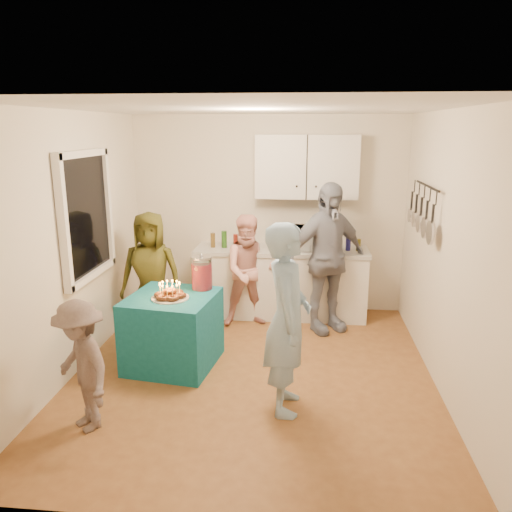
# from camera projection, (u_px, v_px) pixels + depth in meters

# --- Properties ---
(floor) EXTENTS (4.00, 4.00, 0.00)m
(floor) POSITION_uv_depth(u_px,v_px,m) (253.00, 374.00, 5.08)
(floor) COLOR brown
(floor) RESTS_ON ground
(ceiling) EXTENTS (4.00, 4.00, 0.00)m
(ceiling) POSITION_uv_depth(u_px,v_px,m) (252.00, 108.00, 4.43)
(ceiling) COLOR white
(ceiling) RESTS_ON floor
(back_wall) EXTENTS (3.60, 3.60, 0.00)m
(back_wall) POSITION_uv_depth(u_px,v_px,m) (268.00, 215.00, 6.69)
(back_wall) COLOR silver
(back_wall) RESTS_ON floor
(left_wall) EXTENTS (4.00, 4.00, 0.00)m
(left_wall) POSITION_uv_depth(u_px,v_px,m) (72.00, 246.00, 4.93)
(left_wall) COLOR silver
(left_wall) RESTS_ON floor
(right_wall) EXTENTS (4.00, 4.00, 0.00)m
(right_wall) POSITION_uv_depth(u_px,v_px,m) (447.00, 255.00, 4.59)
(right_wall) COLOR silver
(right_wall) RESTS_ON floor
(window_night) EXTENTS (0.04, 1.00, 1.20)m
(window_night) POSITION_uv_depth(u_px,v_px,m) (85.00, 216.00, 5.16)
(window_night) COLOR black
(window_night) RESTS_ON left_wall
(counter) EXTENTS (2.20, 0.58, 0.86)m
(counter) POSITION_uv_depth(u_px,v_px,m) (281.00, 284.00, 6.60)
(counter) COLOR white
(counter) RESTS_ON floor
(countertop) EXTENTS (2.24, 0.62, 0.05)m
(countertop) POSITION_uv_depth(u_px,v_px,m) (282.00, 250.00, 6.48)
(countertop) COLOR beige
(countertop) RESTS_ON counter
(upper_cabinet) EXTENTS (1.30, 0.30, 0.80)m
(upper_cabinet) POSITION_uv_depth(u_px,v_px,m) (307.00, 167.00, 6.33)
(upper_cabinet) COLOR white
(upper_cabinet) RESTS_ON back_wall
(pot_rack) EXTENTS (0.12, 1.00, 0.60)m
(pot_rack) POSITION_uv_depth(u_px,v_px,m) (423.00, 210.00, 5.19)
(pot_rack) COLOR black
(pot_rack) RESTS_ON right_wall
(microwave) EXTENTS (0.55, 0.39, 0.29)m
(microwave) POSITION_uv_depth(u_px,v_px,m) (293.00, 238.00, 6.43)
(microwave) COLOR white
(microwave) RESTS_ON countertop
(party_table) EXTENTS (0.96, 0.96, 0.76)m
(party_table) POSITION_uv_depth(u_px,v_px,m) (173.00, 330.00, 5.20)
(party_table) COLOR #115F71
(party_table) RESTS_ON floor
(donut_cake) EXTENTS (0.38, 0.38, 0.18)m
(donut_cake) POSITION_uv_depth(u_px,v_px,m) (170.00, 290.00, 5.01)
(donut_cake) COLOR #381C0C
(donut_cake) RESTS_ON party_table
(punch_jar) EXTENTS (0.22, 0.22, 0.34)m
(punch_jar) POSITION_uv_depth(u_px,v_px,m) (202.00, 273.00, 5.29)
(punch_jar) COLOR red
(punch_jar) RESTS_ON party_table
(man_birthday) EXTENTS (0.42, 0.63, 1.69)m
(man_birthday) POSITION_uv_depth(u_px,v_px,m) (287.00, 319.00, 4.27)
(man_birthday) COLOR #8FB2D1
(man_birthday) RESTS_ON floor
(woman_back_left) EXTENTS (0.75, 0.51, 1.49)m
(woman_back_left) POSITION_uv_depth(u_px,v_px,m) (151.00, 274.00, 5.93)
(woman_back_left) COLOR #65641C
(woman_back_left) RESTS_ON floor
(woman_back_center) EXTENTS (0.80, 0.69, 1.41)m
(woman_back_center) POSITION_uv_depth(u_px,v_px,m) (250.00, 271.00, 6.20)
(woman_back_center) COLOR #EF827C
(woman_back_center) RESTS_ON floor
(woman_back_right) EXTENTS (1.15, 0.94, 1.83)m
(woman_back_right) POSITION_uv_depth(u_px,v_px,m) (326.00, 258.00, 5.98)
(woman_back_right) COLOR #101835
(woman_back_right) RESTS_ON floor
(child_near_left) EXTENTS (0.82, 0.79, 1.12)m
(child_near_left) POSITION_uv_depth(u_px,v_px,m) (82.00, 366.00, 4.04)
(child_near_left) COLOR #5A4B48
(child_near_left) RESTS_ON floor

